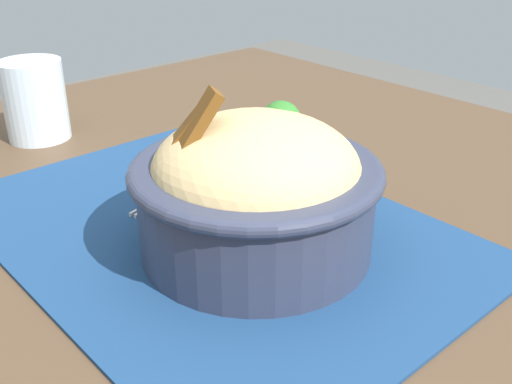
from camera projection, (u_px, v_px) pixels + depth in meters
table at (225, 316)px, 0.52m from camera, size 1.04×0.98×0.74m
placemat at (211, 228)px, 0.52m from camera, size 0.43×0.31×0.00m
bowl at (256, 188)px, 0.46m from camera, size 0.22×0.22×0.13m
fork at (180, 194)px, 0.57m from camera, size 0.05×0.13×0.00m
drinking_glass at (31, 106)px, 0.69m from camera, size 0.07×0.07×0.09m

